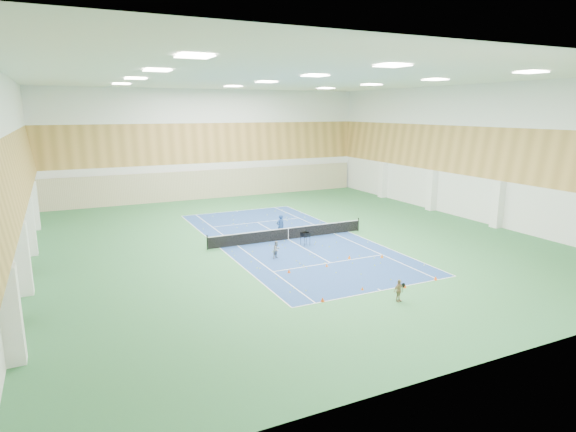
{
  "coord_description": "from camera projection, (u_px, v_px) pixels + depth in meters",
  "views": [
    {
      "loc": [
        -15.43,
        -32.27,
        9.79
      ],
      "look_at": [
        -0.29,
        -0.54,
        2.0
      ],
      "focal_mm": 30.0,
      "sensor_mm": 36.0,
      "label": 1
    }
  ],
  "objects": [
    {
      "name": "court_surface",
      "position": [
        288.0,
        240.0,
        37.04
      ],
      "size": [
        10.97,
        23.77,
        0.01
      ],
      "primitive_type": "cube",
      "color": "navy",
      "rests_on": "ground"
    },
    {
      "name": "tennis_balls_scatter",
      "position": [
        288.0,
        239.0,
        37.03
      ],
      "size": [
        10.57,
        22.77,
        0.07
      ],
      "primitive_type": null,
      "color": "#C2DE25",
      "rests_on": "ground"
    },
    {
      "name": "cone_svc_c",
      "position": [
        349.0,
        257.0,
        32.25
      ],
      "size": [
        0.22,
        0.22,
        0.25
      ],
      "primitive_type": "cone",
      "color": "orange",
      "rests_on": "ground"
    },
    {
      "name": "ball_cart",
      "position": [
        305.0,
        239.0,
        35.39
      ],
      "size": [
        0.63,
        0.63,
        1.0
      ],
      "primitive_type": null,
      "rotation": [
        0.0,
        0.0,
        0.1
      ],
      "color": "black",
      "rests_on": "ground"
    },
    {
      "name": "cone_svc_b",
      "position": [
        327.0,
        265.0,
        30.63
      ],
      "size": [
        0.19,
        0.19,
        0.21
      ],
      "primitive_type": "cone",
      "color": "#DC570B",
      "rests_on": "ground"
    },
    {
      "name": "ceiling_light_grid",
      "position": [
        288.0,
        79.0,
        34.47
      ],
      "size": [
        21.4,
        25.4,
        0.06
      ],
      "primitive_type": null,
      "color": "white",
      "rests_on": "room_shell"
    },
    {
      "name": "room_shell",
      "position": [
        288.0,
        162.0,
        35.75
      ],
      "size": [
        36.0,
        40.0,
        12.0
      ],
      "primitive_type": null,
      "color": "white",
      "rests_on": "ground"
    },
    {
      "name": "child_court",
      "position": [
        277.0,
        250.0,
        32.32
      ],
      "size": [
        0.71,
        0.65,
        1.19
      ],
      "primitive_type": "imported",
      "rotation": [
        0.0,
        0.0,
        0.45
      ],
      "color": "gray",
      "rests_on": "ground"
    },
    {
      "name": "ground",
      "position": [
        288.0,
        240.0,
        37.04
      ],
      "size": [
        40.0,
        40.0,
        0.0
      ],
      "primitive_type": "plane",
      "color": "#2D6B3B",
      "rests_on": "ground"
    },
    {
      "name": "cone_svc_a",
      "position": [
        289.0,
        271.0,
        29.47
      ],
      "size": [
        0.22,
        0.22,
        0.24
      ],
      "primitive_type": "cone",
      "color": "#E3480B",
      "rests_on": "ground"
    },
    {
      "name": "cone_base_c",
      "position": [
        405.0,
        286.0,
        27.01
      ],
      "size": [
        0.19,
        0.19,
        0.21
      ],
      "primitive_type": "cone",
      "color": "#F84A0D",
      "rests_on": "ground"
    },
    {
      "name": "cone_base_b",
      "position": [
        362.0,
        288.0,
        26.66
      ],
      "size": [
        0.18,
        0.18,
        0.2
      ],
      "primitive_type": "cone",
      "color": "orange",
      "rests_on": "ground"
    },
    {
      "name": "wood_cladding",
      "position": [
        288.0,
        135.0,
        35.31
      ],
      "size": [
        36.0,
        40.0,
        8.0
      ],
      "primitive_type": null,
      "color": "#BD8E46",
      "rests_on": "room_shell"
    },
    {
      "name": "coach",
      "position": [
        280.0,
        226.0,
        37.2
      ],
      "size": [
        0.76,
        0.57,
        1.91
      ],
      "primitive_type": "imported",
      "rotation": [
        0.0,
        0.0,
        3.32
      ],
      "color": "navy",
      "rests_on": "ground"
    },
    {
      "name": "door_left_b",
      "position": [
        23.0,
        256.0,
        29.27
      ],
      "size": [
        0.08,
        1.8,
        2.2
      ],
      "primitive_type": "cube",
      "color": "#593319",
      "rests_on": "ground"
    },
    {
      "name": "cone_base_d",
      "position": [
        436.0,
        278.0,
        28.23
      ],
      "size": [
        0.21,
        0.21,
        0.24
      ],
      "primitive_type": "cone",
      "color": "#FF510D",
      "rests_on": "ground"
    },
    {
      "name": "cone_base_a",
      "position": [
        323.0,
        299.0,
        25.05
      ],
      "size": [
        0.23,
        0.23,
        0.25
      ],
      "primitive_type": "cone",
      "color": "#D5460B",
      "rests_on": "ground"
    },
    {
      "name": "door_left_a",
      "position": [
        14.0,
        302.0,
        22.22
      ],
      "size": [
        0.08,
        1.8,
        2.2
      ],
      "primitive_type": "cube",
      "color": "#593319",
      "rests_on": "ground"
    },
    {
      "name": "tennis_net",
      "position": [
        288.0,
        233.0,
        36.92
      ],
      "size": [
        12.8,
        0.1,
        1.1
      ],
      "primitive_type": null,
      "color": "black",
      "rests_on": "ground"
    },
    {
      "name": "back_curtain",
      "position": [
        213.0,
        184.0,
        54.1
      ],
      "size": [
        35.4,
        0.16,
        3.2
      ],
      "primitive_type": "cube",
      "color": "#C6B793",
      "rests_on": "ground"
    },
    {
      "name": "child_apron",
      "position": [
        399.0,
        290.0,
        24.97
      ],
      "size": [
        0.75,
        0.43,
        1.21
      ],
      "primitive_type": "imported",
      "rotation": [
        0.0,
        0.0,
        0.2
      ],
      "color": "#9D805A",
      "rests_on": "ground"
    },
    {
      "name": "cone_svc_d",
      "position": [
        382.0,
        256.0,
        32.48
      ],
      "size": [
        0.23,
        0.23,
        0.25
      ],
      "primitive_type": "cone",
      "color": "#DA620B",
      "rests_on": "ground"
    }
  ]
}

